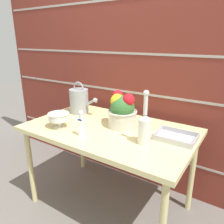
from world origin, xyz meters
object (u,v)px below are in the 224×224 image
flower_planter (122,111)px  figurine_vase (81,126)px  glass_decanter (145,127)px  wire_tray (176,138)px  crystal_pedestal_bowl (59,117)px  watering_can (79,101)px

flower_planter → figurine_vase: (-0.15, -0.32, -0.05)m
glass_decanter → figurine_vase: 0.45m
figurine_vase → wire_tray: bearing=29.0°
crystal_pedestal_bowl → glass_decanter: (0.68, 0.11, 0.04)m
flower_planter → figurine_vase: size_ratio=1.47×
watering_can → wire_tray: watering_can is taller
flower_planter → wire_tray: flower_planter is taller
flower_planter → figurine_vase: flower_planter is taller
flower_planter → wire_tray: bearing=0.7°
crystal_pedestal_bowl → flower_planter: bearing=35.3°
crystal_pedestal_bowl → wire_tray: 0.89m
watering_can → flower_planter: (0.51, -0.08, 0.02)m
glass_decanter → figurine_vase: size_ratio=1.88×
flower_planter → crystal_pedestal_bowl: bearing=-144.7°
watering_can → crystal_pedestal_bowl: 0.38m
crystal_pedestal_bowl → figurine_vase: 0.26m
flower_planter → glass_decanter: bearing=-32.7°
crystal_pedestal_bowl → wire_tray: bearing=19.2°
crystal_pedestal_bowl → watering_can: bearing=106.4°
crystal_pedestal_bowl → flower_planter: (0.41, 0.29, 0.05)m
glass_decanter → wire_tray: size_ratio=1.32×
watering_can → crystal_pedestal_bowl: watering_can is taller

